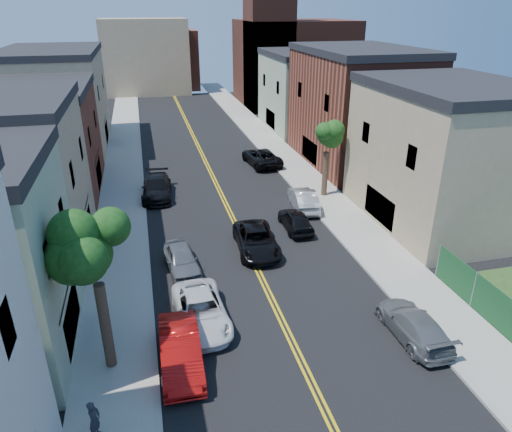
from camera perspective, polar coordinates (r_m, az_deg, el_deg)
sidewalk_left at (r=44.66m, az=-16.07°, el=5.27°), size 3.20×100.00×0.15m
sidewalk_right at (r=46.61m, az=3.76°, el=6.98°), size 3.20×100.00×0.15m
curb_left at (r=44.61m, az=-13.82°, el=5.50°), size 0.30×100.00×0.15m
curb_right at (r=46.13m, az=1.67°, el=6.83°), size 0.30×100.00×0.15m
bldg_left_brick at (r=40.53m, az=-25.48°, el=7.76°), size 9.00×12.00×8.00m
bldg_left_tan_far at (r=53.84m, az=-23.11°, el=12.63°), size 9.00×16.00×9.50m
bldg_right_tan at (r=34.23m, az=22.07°, el=6.49°), size 9.00×12.00×9.00m
bldg_right_brick at (r=45.79m, az=12.19°, el=12.54°), size 9.00×14.00×10.00m
bldg_right_palegrn at (r=58.63m, az=6.17°, el=14.70°), size 9.00×12.00×8.50m
church at (r=73.15m, az=3.96°, el=19.06°), size 16.20×14.20×22.60m
backdrop_left at (r=84.77m, az=-13.33°, el=18.39°), size 14.00×8.00×12.00m
backdrop_center at (r=89.01m, az=-10.64°, el=18.22°), size 10.00×8.00×10.00m
tree_left_mid at (r=18.12m, az=-19.62°, el=-1.26°), size 5.20×5.20×9.29m
tree_right_far at (r=36.06m, az=8.84°, el=10.91°), size 4.40×4.40×8.03m
red_sedan at (r=20.60m, az=-9.21°, el=-15.89°), size 1.73×4.78×1.57m
white_pickup at (r=22.81m, az=-6.72°, el=-11.43°), size 2.56×5.18×1.41m
grey_car_left at (r=27.13m, az=-9.06°, el=-5.25°), size 2.07×4.32×1.42m
black_car_left at (r=37.82m, az=-12.04°, el=3.42°), size 2.62×5.61×1.58m
grey_car_right at (r=23.03m, az=18.69°, el=-12.46°), size 1.94×4.64×1.34m
black_car_right at (r=31.70m, az=4.85°, el=-0.50°), size 1.68×4.08×1.38m
silver_car_right at (r=35.02m, az=5.82°, el=2.07°), size 2.15×4.78×1.52m
dark_car_right_far at (r=44.78m, az=0.67°, el=7.24°), size 3.17×5.84×1.56m
black_suv_lane at (r=28.88m, az=0.04°, el=-2.97°), size 2.66×5.29×1.44m
pedestrian_left at (r=18.45m, az=-19.14°, el=-22.47°), size 0.54×0.65×1.54m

